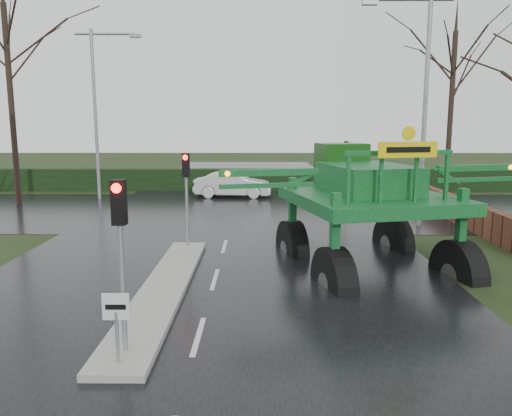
{
  "coord_description": "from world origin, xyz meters",
  "views": [
    {
      "loc": [
        1.32,
        -10.13,
        4.54
      ],
      "look_at": [
        1.21,
        4.9,
        2.0
      ],
      "focal_mm": 35.0,
      "sensor_mm": 36.0,
      "label": 1
    }
  ],
  "objects_px": {
    "traffic_signal_near": "(120,229)",
    "street_light_right": "(419,90)",
    "keep_left_sign": "(116,317)",
    "street_light_left_far": "(100,99)",
    "crop_sprayer": "(332,192)",
    "white_sedan": "(233,197)",
    "traffic_signal_mid": "(186,179)",
    "traffic_signal_far": "(346,157)"
  },
  "relations": [
    {
      "from": "street_light_right",
      "to": "keep_left_sign",
      "type": "bearing_deg",
      "value": -125.12
    },
    {
      "from": "traffic_signal_mid",
      "to": "street_light_right",
      "type": "height_order",
      "value": "street_light_right"
    },
    {
      "from": "street_light_right",
      "to": "white_sedan",
      "type": "height_order",
      "value": "street_light_right"
    },
    {
      "from": "keep_left_sign",
      "to": "crop_sprayer",
      "type": "bearing_deg",
      "value": 48.44
    },
    {
      "from": "keep_left_sign",
      "to": "traffic_signal_far",
      "type": "height_order",
      "value": "traffic_signal_far"
    },
    {
      "from": "traffic_signal_near",
      "to": "traffic_signal_mid",
      "type": "xyz_separation_m",
      "value": [
        0.0,
        8.5,
        0.0
      ]
    },
    {
      "from": "keep_left_sign",
      "to": "traffic_signal_mid",
      "type": "distance_m",
      "value": 9.12
    },
    {
      "from": "traffic_signal_far",
      "to": "street_light_left_far",
      "type": "height_order",
      "value": "street_light_left_far"
    },
    {
      "from": "street_light_right",
      "to": "traffic_signal_mid",
      "type": "bearing_deg",
      "value": -154.6
    },
    {
      "from": "traffic_signal_far",
      "to": "keep_left_sign",
      "type": "bearing_deg",
      "value": 70.07
    },
    {
      "from": "traffic_signal_near",
      "to": "white_sedan",
      "type": "xyz_separation_m",
      "value": [
        0.92,
        21.86,
        -2.59
      ]
    },
    {
      "from": "traffic_signal_near",
      "to": "traffic_signal_mid",
      "type": "height_order",
      "value": "same"
    },
    {
      "from": "traffic_signal_near",
      "to": "street_light_right",
      "type": "distance_m",
      "value": 16.46
    },
    {
      "from": "traffic_signal_near",
      "to": "traffic_signal_far",
      "type": "xyz_separation_m",
      "value": [
        7.8,
        21.02,
        0.0
      ]
    },
    {
      "from": "crop_sprayer",
      "to": "traffic_signal_far",
      "type": "bearing_deg",
      "value": 65.5
    },
    {
      "from": "crop_sprayer",
      "to": "white_sedan",
      "type": "distance_m",
      "value": 17.69
    },
    {
      "from": "street_light_right",
      "to": "street_light_left_far",
      "type": "bearing_deg",
      "value": 153.98
    },
    {
      "from": "traffic_signal_far",
      "to": "crop_sprayer",
      "type": "height_order",
      "value": "crop_sprayer"
    },
    {
      "from": "keep_left_sign",
      "to": "white_sedan",
      "type": "height_order",
      "value": "keep_left_sign"
    },
    {
      "from": "crop_sprayer",
      "to": "white_sedan",
      "type": "relative_size",
      "value": 2.04
    },
    {
      "from": "street_light_right",
      "to": "crop_sprayer",
      "type": "bearing_deg",
      "value": -120.38
    },
    {
      "from": "street_light_left_far",
      "to": "keep_left_sign",
      "type": "bearing_deg",
      "value": -72.22
    },
    {
      "from": "traffic_signal_far",
      "to": "white_sedan",
      "type": "height_order",
      "value": "traffic_signal_far"
    },
    {
      "from": "traffic_signal_mid",
      "to": "street_light_left_far",
      "type": "bearing_deg",
      "value": 118.86
    },
    {
      "from": "street_light_left_far",
      "to": "street_light_right",
      "type": "bearing_deg",
      "value": -26.02
    },
    {
      "from": "traffic_signal_near",
      "to": "white_sedan",
      "type": "relative_size",
      "value": 0.74
    },
    {
      "from": "keep_left_sign",
      "to": "street_light_left_far",
      "type": "bearing_deg",
      "value": 107.78
    },
    {
      "from": "street_light_right",
      "to": "white_sedan",
      "type": "xyz_separation_m",
      "value": [
        -8.57,
        8.85,
        -5.99
      ]
    },
    {
      "from": "keep_left_sign",
      "to": "traffic_signal_far",
      "type": "bearing_deg",
      "value": 70.07
    },
    {
      "from": "keep_left_sign",
      "to": "street_light_left_far",
      "type": "distance_m",
      "value": 23.11
    },
    {
      "from": "white_sedan",
      "to": "crop_sprayer",
      "type": "bearing_deg",
      "value": -164.65
    },
    {
      "from": "traffic_signal_mid",
      "to": "street_light_right",
      "type": "distance_m",
      "value": 11.05
    },
    {
      "from": "traffic_signal_near",
      "to": "traffic_signal_far",
      "type": "relative_size",
      "value": 1.0
    },
    {
      "from": "traffic_signal_mid",
      "to": "crop_sprayer",
      "type": "distance_m",
      "value": 5.97
    },
    {
      "from": "keep_left_sign",
      "to": "traffic_signal_near",
      "type": "xyz_separation_m",
      "value": [
        0.0,
        0.49,
        1.53
      ]
    },
    {
      "from": "keep_left_sign",
      "to": "street_light_right",
      "type": "height_order",
      "value": "street_light_right"
    },
    {
      "from": "white_sedan",
      "to": "street_light_right",
      "type": "bearing_deg",
      "value": -132.91
    },
    {
      "from": "traffic_signal_near",
      "to": "street_light_right",
      "type": "height_order",
      "value": "street_light_right"
    },
    {
      "from": "street_light_right",
      "to": "crop_sprayer",
      "type": "height_order",
      "value": "street_light_right"
    },
    {
      "from": "street_light_right",
      "to": "street_light_left_far",
      "type": "xyz_separation_m",
      "value": [
        -16.39,
        8.0,
        0.0
      ]
    },
    {
      "from": "traffic_signal_mid",
      "to": "street_light_right",
      "type": "bearing_deg",
      "value": 25.4
    },
    {
      "from": "traffic_signal_near",
      "to": "traffic_signal_mid",
      "type": "bearing_deg",
      "value": 90.0
    }
  ]
}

